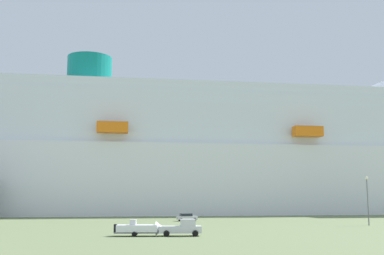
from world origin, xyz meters
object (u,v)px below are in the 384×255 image
Objects in this scene: small_boat_on_trailer at (142,229)px; pickup_truck at (182,228)px; parked_car_silver_sedan at (187,217)px; cruise_ship at (205,161)px; street_lamp at (367,194)px.

pickup_truck is at bearing -1.43° from small_boat_on_trailer.
cruise_ship is at bearing 80.12° from parked_car_silver_sedan.
cruise_ship is 48.36× the size of pickup_truck.
parked_car_silver_sedan is at bearing 152.45° from street_lamp.
street_lamp is 1.92× the size of parked_car_silver_sedan.
street_lamp is (39.34, 20.24, 4.65)m from small_boat_on_trailer.
cruise_ship is 82.07m from pickup_truck.
cruise_ship is 36.47× the size of small_boat_on_trailer.
pickup_truck is 37.06m from parked_car_silver_sedan.
cruise_ship is 31.28× the size of street_lamp.
street_lamp is (24.36, -59.77, -10.23)m from cruise_ship.
parked_car_silver_sedan is (-31.88, 16.63, -4.79)m from street_lamp.
small_boat_on_trailer is at bearing -100.60° from cruise_ship.
cruise_ship reaches higher than pickup_truck.
small_boat_on_trailer is (-14.98, -80.01, -14.88)m from cruise_ship.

